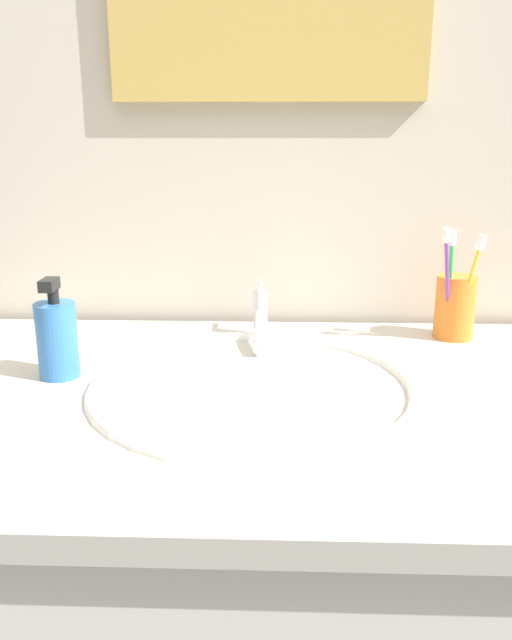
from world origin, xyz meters
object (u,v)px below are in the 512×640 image
toothbrush_yellow (470,281)px  soap_dispenser (57,338)px  faucet (260,319)px  toothbrush_green (450,278)px  toothbrush_cup (455,307)px  toothbrush_purple (447,277)px

toothbrush_yellow → soap_dispenser: (-0.64, -0.18, -0.05)m
faucet → soap_dispenser: bearing=-147.8°
faucet → toothbrush_green: bearing=1.7°
faucet → toothbrush_cup: toothbrush_cup is taller
soap_dispenser → toothbrush_cup: bearing=18.4°
faucet → toothbrush_cup: size_ratio=1.49×
toothbrush_cup → toothbrush_purple: 0.07m
faucet → toothbrush_yellow: (0.35, -0.00, 0.07)m
faucet → soap_dispenser: soap_dispenser is taller
faucet → toothbrush_yellow: 0.36m
toothbrush_cup → toothbrush_yellow: 0.06m
toothbrush_cup → toothbrush_purple: toothbrush_purple is taller
faucet → toothbrush_purple: toothbrush_purple is taller
faucet → soap_dispenser: (-0.29, -0.18, 0.02)m
toothbrush_green → soap_dispenser: bearing=-162.5°
toothbrush_yellow → soap_dispenser: size_ratio=1.23×
toothbrush_purple → toothbrush_yellow: bearing=2.9°
faucet → toothbrush_purple: size_ratio=0.84×
faucet → toothbrush_yellow: bearing=-0.6°
toothbrush_cup → soap_dispenser: bearing=-161.6°
toothbrush_purple → soap_dispenser: toothbrush_purple is taller
faucet → toothbrush_yellow: size_ratio=0.89×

